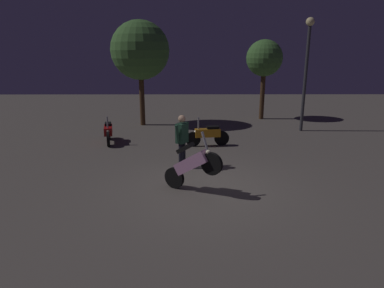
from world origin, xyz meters
The scene contains 8 objects.
ground_plane centered at (0.00, 0.00, 0.00)m, with size 40.00×40.00×0.00m, color #605951.
motorcycle_pink_foreground centered at (-0.38, -0.24, 0.74)m, with size 1.46×0.97×1.63m.
motorcycle_orange_parked_left centered at (0.24, 4.12, 0.44)m, with size 1.66×0.42×1.11m.
motorcycle_red_parked_right centered at (-3.62, 4.61, 0.44)m, with size 0.49×1.64×1.11m.
person_rider_beside centered at (-0.67, 1.63, 0.98)m, with size 0.44×0.60×1.65m.
streetlamp_near centered at (4.59, 6.62, 3.09)m, with size 0.36×0.36×4.85m.
tree_left_bg centered at (-2.73, 7.93, 3.51)m, with size 2.71×2.71×4.88m.
tree_center_bg centered at (3.36, 9.43, 3.10)m, with size 1.84×1.84×4.07m.
Camera 1 is at (-0.42, -8.17, 3.46)m, focal length 31.40 mm.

